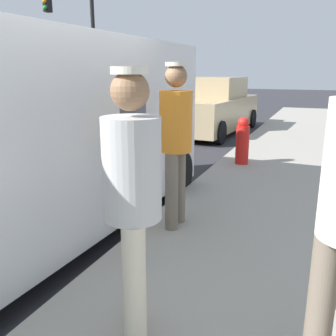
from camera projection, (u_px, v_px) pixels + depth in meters
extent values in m
plane|color=#2D2D33|center=(29.00, 246.00, 3.87)|extent=(80.00, 80.00, 0.00)
cylinder|color=gray|center=(135.00, 202.00, 3.08)|extent=(0.07, 0.07, 1.15)
cube|color=#4C4C51|center=(133.00, 117.00, 2.89)|extent=(0.14, 0.18, 0.28)
sphere|color=#47474C|center=(133.00, 95.00, 2.85)|extent=(0.12, 0.12, 0.12)
cylinder|color=#726656|center=(179.00, 186.00, 4.03)|extent=(0.14, 0.14, 0.83)
cylinder|color=#726656|center=(172.00, 192.00, 3.83)|extent=(0.14, 0.14, 0.83)
cylinder|color=orange|center=(176.00, 122.00, 3.75)|extent=(0.34, 0.34, 0.62)
sphere|color=#8C6647|center=(176.00, 76.00, 3.63)|extent=(0.23, 0.23, 0.23)
cylinder|color=silver|center=(176.00, 64.00, 3.60)|extent=(0.21, 0.21, 0.04)
cylinder|color=beige|center=(135.00, 288.00, 2.16)|extent=(0.14, 0.14, 0.80)
cylinder|color=beige|center=(135.00, 268.00, 2.37)|extent=(0.14, 0.14, 0.80)
cylinder|color=#B7B7B7|center=(132.00, 169.00, 2.08)|extent=(0.34, 0.34, 0.60)
sphere|color=#8C6647|center=(130.00, 91.00, 1.97)|extent=(0.22, 0.22, 0.22)
cylinder|color=silver|center=(129.00, 71.00, 1.95)|extent=(0.21, 0.21, 0.04)
cylinder|color=#726656|center=(321.00, 307.00, 1.92)|extent=(0.14, 0.14, 0.87)
cube|color=white|center=(11.00, 135.00, 3.69)|extent=(2.19, 5.27, 1.96)
cylinder|color=black|center=(177.00, 175.00, 5.31)|extent=(0.25, 0.69, 0.68)
cylinder|color=black|center=(73.00, 162.00, 6.09)|extent=(0.25, 0.69, 0.68)
cube|color=tan|center=(210.00, 113.00, 11.03)|extent=(2.10, 4.51, 0.89)
cube|color=tan|center=(213.00, 87.00, 11.03)|extent=(1.73, 2.08, 0.60)
cylinder|color=black|center=(219.00, 133.00, 9.30)|extent=(0.26, 0.61, 0.60)
cylinder|color=black|center=(160.00, 128.00, 10.04)|extent=(0.26, 0.61, 0.60)
cylinder|color=black|center=(251.00, 118.00, 12.16)|extent=(0.26, 0.61, 0.60)
cylinder|color=black|center=(203.00, 116.00, 12.90)|extent=(0.26, 0.61, 0.60)
cylinder|color=black|center=(94.00, 52.00, 14.96)|extent=(0.16, 0.16, 5.20)
cube|color=black|center=(47.00, 2.00, 15.26)|extent=(0.24, 0.32, 0.80)
sphere|color=yellow|center=(44.00, 1.00, 15.11)|extent=(0.17, 0.17, 0.17)
sphere|color=green|center=(45.00, 8.00, 15.18)|extent=(0.17, 0.17, 0.17)
cylinder|color=red|center=(242.00, 145.00, 6.67)|extent=(0.24, 0.24, 0.70)
sphere|color=red|center=(243.00, 123.00, 6.57)|extent=(0.20, 0.20, 0.20)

